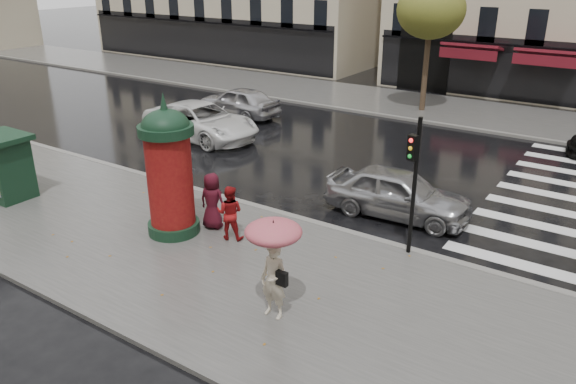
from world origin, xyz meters
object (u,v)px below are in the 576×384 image
Objects in this scene: car_white at (201,121)px; car_far_silver at (239,102)px; woman_red at (230,213)px; car_silver at (398,193)px; morris_column at (169,168)px; man_burgundy at (212,201)px; newsstand at (4,166)px; woman_umbrella at (274,253)px; traffic_light at (414,174)px.

car_far_silver is at bearing 19.14° from car_white.
woman_red is 5.36m from car_silver.
car_white is 1.26× the size of car_far_silver.
morris_column is 0.91× the size of car_silver.
morris_column reaches higher than man_burgundy.
car_white is 4.11m from car_far_silver.
woman_red is at bearing -128.42° from car_white.
woman_umbrella is at bearing -3.18° from newsstand.
car_silver is (3.20, 4.29, -0.14)m from woman_red.
morris_column is at bearing 40.46° from man_burgundy.
newsstand is at bearing -9.10° from woman_red.
woman_umbrella is 0.57× the size of morris_column.
man_burgundy is at bearing -162.36° from traffic_light.
car_silver is at bearing 45.39° from morris_column.
car_white is (-12.05, 5.21, -1.60)m from traffic_light.
man_burgundy reaches higher than car_far_silver.
man_burgundy is 9.62m from car_white.
morris_column reaches higher than car_silver.
car_far_silver is (-11.74, 13.56, -0.90)m from woman_umbrella.
newsstand is at bearing 176.82° from woman_umbrella.
morris_column reaches higher than car_far_silver.
newsstand is 12.95m from car_far_silver.
woman_umbrella is 1.50× the size of woman_red.
man_burgundy is (-4.07, 2.65, -0.71)m from woman_umbrella.
car_silver is at bearing 28.31° from newsstand.
car_white is at bearing 71.46° from car_silver.
morris_column is at bearing 34.22° from car_far_silver.
man_burgundy is 0.30× the size of car_white.
traffic_light is at bearing -154.24° from car_silver.
newsstand is (-7.18, -2.03, 0.26)m from man_burgundy.
woman_red reaches higher than car_white.
morris_column is 9.86m from car_white.
newsstand is (-12.55, -3.74, -1.17)m from traffic_light.
traffic_light is at bearing 16.58° from newsstand.
woman_umbrella is at bearing 176.49° from car_silver.
car_silver is 11.13m from car_white.
car_silver is 0.79× the size of car_white.
traffic_light is 13.23m from car_white.
traffic_light is 0.83× the size of car_far_silver.
traffic_light reaches higher than woman_umbrella.
car_silver is 1.00× the size of car_far_silver.
traffic_light reaches higher than car_silver.
traffic_light reaches higher than man_burgundy.
man_burgundy is at bearing -130.84° from car_white.
woman_umbrella is 6.75m from car_silver.
woman_umbrella is at bearing 138.69° from man_burgundy.
morris_column reaches higher than woman_red.
man_burgundy reaches higher than car_silver.
morris_column reaches higher than newsstand.
newsstand is 12.78m from car_silver.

